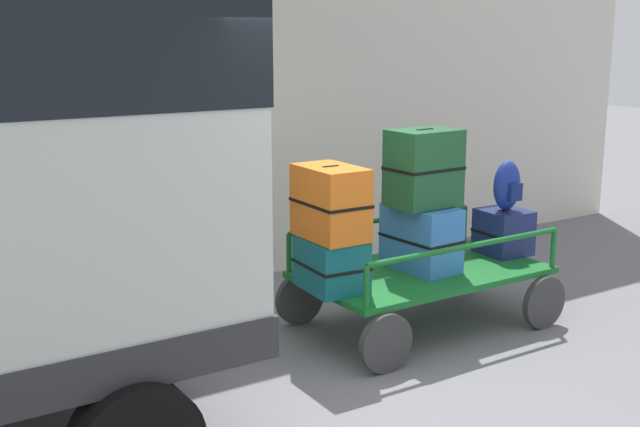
# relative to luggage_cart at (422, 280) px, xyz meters

# --- Properties ---
(ground_plane) EXTENTS (40.00, 40.00, 0.00)m
(ground_plane) POSITION_rel_luggage_cart_xyz_m (-1.14, -0.48, -0.40)
(ground_plane) COLOR slate
(building_wall) EXTENTS (12.00, 0.38, 5.00)m
(building_wall) POSITION_rel_luggage_cart_xyz_m (-1.14, 2.17, 2.10)
(building_wall) COLOR silver
(building_wall) RESTS_ON ground
(luggage_cart) EXTENTS (2.10, 1.25, 0.50)m
(luggage_cart) POSITION_rel_luggage_cart_xyz_m (0.00, 0.00, 0.00)
(luggage_cart) COLOR #146023
(luggage_cart) RESTS_ON ground
(cart_railing) EXTENTS (1.98, 1.12, 0.34)m
(cart_railing) POSITION_rel_luggage_cart_xyz_m (0.00, 0.00, 0.38)
(cart_railing) COLOR #146023
(cart_railing) RESTS_ON luggage_cart
(suitcase_left_bottom) EXTENTS (0.45, 0.57, 0.40)m
(suitcase_left_bottom) POSITION_rel_luggage_cart_xyz_m (-0.93, -0.03, 0.30)
(suitcase_left_bottom) COLOR #0F5960
(suitcase_left_bottom) RESTS_ON luggage_cart
(suitcase_left_middle) EXTENTS (0.40, 0.60, 0.55)m
(suitcase_left_middle) POSITION_rel_luggage_cart_xyz_m (-0.93, -0.01, 0.78)
(suitcase_left_middle) COLOR orange
(suitcase_left_middle) RESTS_ON suitcase_left_bottom
(suitcase_midleft_bottom) EXTENTS (0.42, 0.66, 0.54)m
(suitcase_midleft_bottom) POSITION_rel_luggage_cart_xyz_m (0.00, 0.02, 0.36)
(suitcase_midleft_bottom) COLOR #3372C6
(suitcase_midleft_bottom) RESTS_ON luggage_cart
(suitcase_midleft_middle) EXTENTS (0.57, 0.42, 0.63)m
(suitcase_midleft_middle) POSITION_rel_luggage_cart_xyz_m (0.00, 0.02, 0.95)
(suitcase_midleft_middle) COLOR #194C28
(suitcase_midleft_middle) RESTS_ON suitcase_midleft_bottom
(suitcase_center_bottom) EXTENTS (0.41, 0.45, 0.40)m
(suitcase_center_bottom) POSITION_rel_luggage_cart_xyz_m (0.93, -0.00, 0.29)
(suitcase_center_bottom) COLOR navy
(suitcase_center_bottom) RESTS_ON luggage_cart
(backpack) EXTENTS (0.27, 0.22, 0.44)m
(backpack) POSITION_rel_luggage_cart_xyz_m (0.91, -0.04, 0.72)
(backpack) COLOR navy
(backpack) RESTS_ON suitcase_center_bottom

